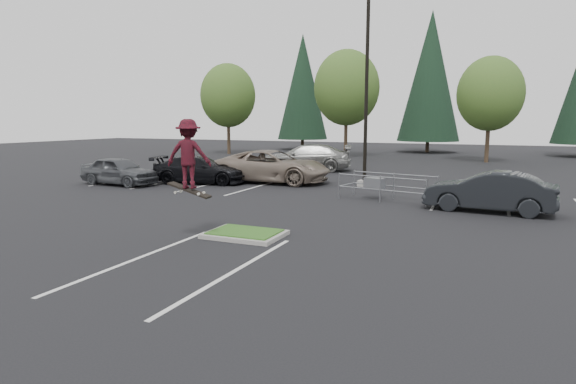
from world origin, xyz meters
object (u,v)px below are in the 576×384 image
at_px(conif_a, 303,87).
at_px(car_l_grey, 119,171).
at_px(car_far_silver, 307,158).
at_px(cart_corral, 378,183).
at_px(decid_c, 490,96).
at_px(car_l_black, 199,170).
at_px(conif_b, 430,76).
at_px(skateboarder, 188,154).
at_px(light_pole, 366,96).
at_px(car_r_charc, 489,192).
at_px(car_l_tan, 272,166).
at_px(decid_b, 347,90).
at_px(decid_a, 228,98).

height_order(conif_a, car_l_grey, conif_a).
xyz_separation_m(conif_a, car_far_silver, (9.00, -22.00, -6.21)).
bearing_deg(car_far_silver, cart_corral, 18.50).
distance_m(decid_c, car_l_grey, 28.78).
bearing_deg(car_l_black, conif_b, -26.87).
relative_size(skateboarder, car_l_grey, 0.50).
xyz_separation_m(light_pole, car_r_charc, (6.00, -5.00, -3.80)).
distance_m(conif_a, conif_b, 14.03).
relative_size(cart_corral, skateboarder, 1.90).
height_order(skateboarder, car_l_black, skateboarder).
xyz_separation_m(decid_c, car_l_tan, (-10.49, -18.33, -4.37)).
bearing_deg(decid_b, conif_a, 130.17).
height_order(decid_c, car_l_black, decid_c).
relative_size(skateboarder, car_l_black, 0.43).
bearing_deg(car_l_grey, decid_b, -9.48).
xyz_separation_m(conif_a, car_l_grey, (2.50, -32.57, -6.36)).
bearing_deg(car_r_charc, decid_c, -173.38).
relative_size(decid_a, decid_b, 0.92).
height_order(decid_b, skateboarder, decid_b).
bearing_deg(car_l_grey, conif_a, 8.28).
xyz_separation_m(conif_b, car_r_charc, (6.50, -33.50, -7.09)).
height_order(skateboarder, car_l_tan, skateboarder).
height_order(light_pole, skateboarder, light_pole).
bearing_deg(car_far_silver, skateboarder, -5.70).
bearing_deg(car_far_silver, decid_a, -149.77).
distance_m(car_r_charc, car_far_silver, 15.91).
distance_m(decid_a, car_l_grey, 24.01).
bearing_deg(light_pole, conif_a, 117.38).
relative_size(light_pole, conif_b, 0.70).
relative_size(car_r_charc, car_far_silver, 0.75).
bearing_deg(decid_a, conif_a, 68.09).
distance_m(conif_b, car_l_tan, 30.16).
relative_size(conif_b, car_l_black, 2.87).
xyz_separation_m(light_pole, conif_b, (-0.50, 28.50, 3.29)).
xyz_separation_m(decid_b, decid_c, (12.00, -0.70, -0.79)).
bearing_deg(car_l_black, light_pole, -86.84).
bearing_deg(decid_c, car_l_grey, -127.98).
relative_size(skateboarder, car_far_silver, 0.36).
distance_m(decid_a, car_l_tan, 23.41).
bearing_deg(decid_c, skateboarder, -103.13).
relative_size(conif_a, car_l_grey, 2.99).
xyz_separation_m(car_l_tan, car_far_silver, (-0.50, 6.50, 0.00)).
distance_m(conif_b, cart_corral, 33.24).
distance_m(car_l_tan, car_r_charc, 11.89).
xyz_separation_m(decid_a, conif_a, (4.01, 9.97, 1.52)).
bearing_deg(car_far_silver, decid_b, 167.60).
xyz_separation_m(decid_b, car_l_black, (-1.99, -20.89, -5.31)).
xyz_separation_m(conif_a, car_l_tan, (9.50, -28.50, -6.22)).
distance_m(skateboarder, car_l_black, 12.75).
bearing_deg(conif_a, car_l_grey, -85.61).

